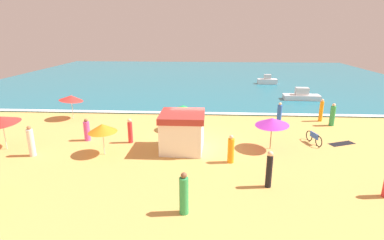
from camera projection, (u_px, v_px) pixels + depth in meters
The scene contains 22 objects.
ground_plane at pixel (191, 139), 20.75m from camera, with size 60.00×60.00×0.00m, color #E0A856.
ocean_water at pixel (202, 77), 47.48m from camera, with size 60.00×44.00×0.10m, color teal.
wave_breaker_foam at pixel (195, 113), 26.74m from camera, with size 57.00×0.70×0.01m, color white.
lifeguard_cabana at pixel (182, 131), 18.50m from camera, with size 2.69×2.78×2.38m.
beach_umbrella_0 at pixel (272, 122), 18.49m from camera, with size 2.95×2.95×2.10m.
beach_umbrella_1 at pixel (71, 98), 24.84m from camera, with size 2.32×2.30×2.13m.
beach_umbrella_3 at pixel (2, 120), 18.40m from camera, with size 2.99×3.00×2.27m.
beach_umbrella_4 at pixel (102, 128), 17.69m from camera, with size 2.37×2.37×1.94m.
beach_umbrella_5 at pixel (183, 108), 22.12m from camera, with size 2.48×2.46×1.95m.
parked_bicycle at pixel (314, 138), 19.78m from camera, with size 0.52×1.78×0.76m.
beachgoer_0 at pixel (31, 142), 17.70m from camera, with size 0.48×0.48×1.87m.
beachgoer_1 at pixel (269, 169), 14.14m from camera, with size 0.40×0.40×1.85m.
beachgoer_2 at pixel (184, 195), 12.10m from camera, with size 0.47×0.47×1.84m.
beachgoer_3 at pixel (231, 150), 16.84m from camera, with size 0.51×0.51×1.64m.
beachgoer_4 at pixel (279, 114), 23.76m from camera, with size 0.51×0.51×1.75m.
beachgoer_5 at pixel (87, 131), 20.23m from camera, with size 0.54×0.54×1.53m.
beachgoer_6 at pixel (130, 131), 19.80m from camera, with size 0.40×0.40×1.66m.
beachgoer_7 at pixel (333, 115), 23.32m from camera, with size 0.56×0.56×1.79m.
beachgoer_8 at pixel (321, 111), 24.46m from camera, with size 0.33×0.33×1.87m.
beach_towel_0 at pixel (342, 144), 19.81m from camera, with size 1.89×1.24×0.01m.
small_boat_0 at pixel (301, 96), 31.70m from camera, with size 3.78×1.48×1.28m.
small_boat_1 at pixel (267, 81), 40.87m from camera, with size 2.61×1.02×1.29m.
Camera 1 is at (1.23, -19.45, 7.25)m, focal length 28.08 mm.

